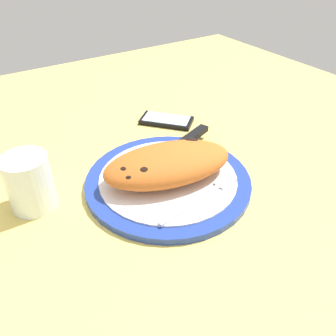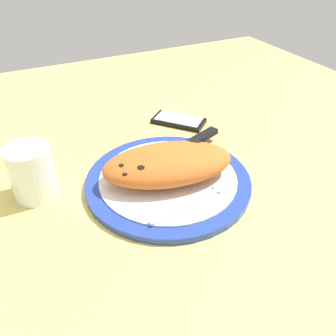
{
  "view_description": "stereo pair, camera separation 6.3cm",
  "coord_description": "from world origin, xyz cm",
  "px_view_note": "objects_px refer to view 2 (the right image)",
  "views": [
    {
      "loc": [
        -28.03,
        -42.78,
        40.15
      ],
      "look_at": [
        0.0,
        0.0,
        3.6
      ],
      "focal_mm": 37.28,
      "sensor_mm": 36.0,
      "label": 1
    },
    {
      "loc": [
        -22.58,
        -45.89,
        40.15
      ],
      "look_at": [
        0.0,
        0.0,
        3.6
      ],
      "focal_mm": 37.28,
      "sensor_mm": 36.0,
      "label": 2
    }
  ],
  "objects_px": {
    "water_glass": "(32,176)",
    "fork": "(202,197)",
    "plate": "(168,180)",
    "knife": "(191,144)",
    "calzone": "(169,162)",
    "smartphone": "(179,121)"
  },
  "relations": [
    {
      "from": "water_glass",
      "to": "fork",
      "type": "bearing_deg",
      "value": -32.09
    },
    {
      "from": "plate",
      "to": "fork",
      "type": "relative_size",
      "value": 1.71
    },
    {
      "from": "plate",
      "to": "knife",
      "type": "xyz_separation_m",
      "value": [
        0.09,
        0.08,
        0.01
      ]
    },
    {
      "from": "knife",
      "to": "water_glass",
      "type": "height_order",
      "value": "water_glass"
    },
    {
      "from": "calzone",
      "to": "knife",
      "type": "height_order",
      "value": "calzone"
    },
    {
      "from": "calzone",
      "to": "fork",
      "type": "distance_m",
      "value": 0.09
    },
    {
      "from": "plate",
      "to": "knife",
      "type": "height_order",
      "value": "knife"
    },
    {
      "from": "plate",
      "to": "calzone",
      "type": "xyz_separation_m",
      "value": [
        0.0,
        0.0,
        0.04
      ]
    },
    {
      "from": "fork",
      "to": "smartphone",
      "type": "xyz_separation_m",
      "value": [
        0.1,
        0.28,
        -0.01
      ]
    },
    {
      "from": "plate",
      "to": "calzone",
      "type": "bearing_deg",
      "value": 42.31
    },
    {
      "from": "calzone",
      "to": "smartphone",
      "type": "relative_size",
      "value": 1.93
    },
    {
      "from": "smartphone",
      "to": "plate",
      "type": "bearing_deg",
      "value": -122.36
    },
    {
      "from": "plate",
      "to": "calzone",
      "type": "height_order",
      "value": "calzone"
    },
    {
      "from": "fork",
      "to": "plate",
      "type": "bearing_deg",
      "value": 107.28
    },
    {
      "from": "smartphone",
      "to": "fork",
      "type": "bearing_deg",
      "value": -110.17
    },
    {
      "from": "calzone",
      "to": "fork",
      "type": "height_order",
      "value": "calzone"
    },
    {
      "from": "plate",
      "to": "fork",
      "type": "height_order",
      "value": "fork"
    },
    {
      "from": "fork",
      "to": "smartphone",
      "type": "height_order",
      "value": "fork"
    },
    {
      "from": "knife",
      "to": "smartphone",
      "type": "bearing_deg",
      "value": 73.82
    },
    {
      "from": "fork",
      "to": "knife",
      "type": "bearing_deg",
      "value": 66.72
    },
    {
      "from": "knife",
      "to": "smartphone",
      "type": "distance_m",
      "value": 0.13
    },
    {
      "from": "calzone",
      "to": "knife",
      "type": "relative_size",
      "value": 1.18
    }
  ]
}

